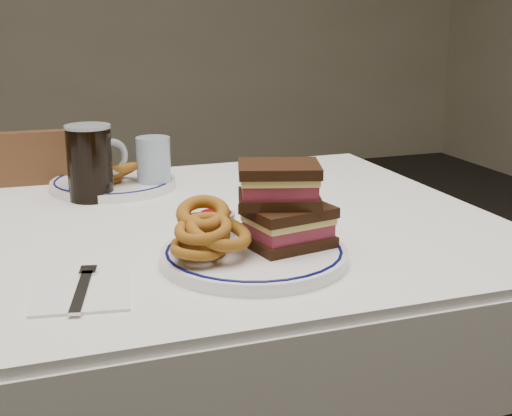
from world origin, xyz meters
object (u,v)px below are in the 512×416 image
object	(u,v)px
main_plate	(254,255)
reuben_sandwich	(284,205)
far_plate	(113,183)
beer_mug	(91,162)

from	to	relation	value
main_plate	reuben_sandwich	size ratio (longest dim) A/B	1.87
reuben_sandwich	far_plate	distance (m)	0.53
main_plate	beer_mug	size ratio (longest dim) A/B	1.90
main_plate	reuben_sandwich	bearing A→B (deg)	10.72
reuben_sandwich	beer_mug	bearing A→B (deg)	118.13
far_plate	main_plate	bearing A→B (deg)	-75.98
beer_mug	far_plate	distance (m)	0.11
main_plate	reuben_sandwich	distance (m)	0.08
main_plate	beer_mug	xyz separation A→B (m)	(-0.17, 0.43, 0.06)
far_plate	beer_mug	bearing A→B (deg)	-124.02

